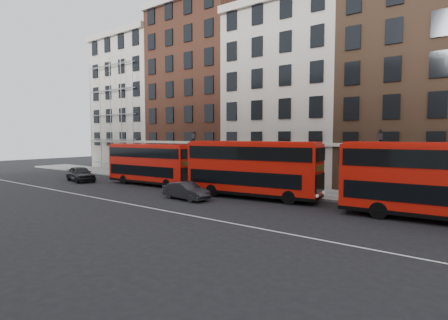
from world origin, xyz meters
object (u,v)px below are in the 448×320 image
Objects in this scene: bus_c at (252,168)px; car_rear at (80,174)px; bus_d at (441,180)px; car_front at (186,191)px; bus_b at (150,163)px.

bus_c is 2.27× the size of car_rear.
bus_c is at bearing -70.31° from car_rear.
car_front is at bearing -171.81° from bus_d.
bus_b reaches higher than car_rear.
bus_d is 2.69× the size of car_front.
car_front is (8.47, -3.70, -1.55)m from bus_b.
car_front is at bearing -142.84° from bus_c.
bus_b is at bearing 70.17° from car_front.
bus_b is 25.16m from bus_d.
bus_b is at bearing -59.72° from car_rear.
bus_c is 0.99× the size of bus_d.
bus_d reaches higher than car_rear.
car_rear is at bearing -179.90° from bus_c.
bus_b reaches higher than car_front.
bus_c is at bearing -3.79° from bus_b.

